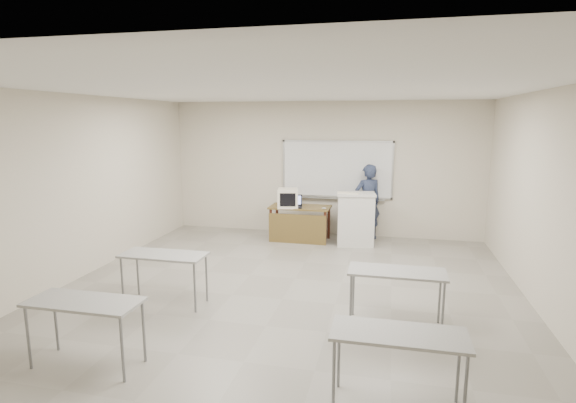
% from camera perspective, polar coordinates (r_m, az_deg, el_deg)
% --- Properties ---
extents(floor, '(7.00, 8.00, 0.01)m').
position_cam_1_polar(floor, '(6.73, -0.72, -12.34)').
color(floor, gray).
rests_on(floor, ground).
extents(whiteboard, '(2.48, 0.10, 1.31)m').
position_cam_1_polar(whiteboard, '(10.13, 6.22, 3.99)').
color(whiteboard, white).
rests_on(whiteboard, floor).
extents(student_desks, '(4.40, 2.20, 0.73)m').
position_cam_1_polar(student_desks, '(5.27, -4.26, -11.05)').
color(student_desks, '#A5A49F').
rests_on(student_desks, floor).
extents(instructor_desk, '(1.30, 0.65, 0.75)m').
position_cam_1_polar(instructor_desk, '(9.63, 1.42, -2.06)').
color(instructor_desk, brown).
rests_on(instructor_desk, floor).
extents(podium, '(0.78, 0.57, 1.10)m').
position_cam_1_polar(podium, '(9.48, 8.57, -2.19)').
color(podium, silver).
rests_on(podium, floor).
extents(crt_monitor, '(0.43, 0.48, 0.41)m').
position_cam_1_polar(crt_monitor, '(9.59, -0.05, 0.46)').
color(crt_monitor, '#EDE1C5').
rests_on(crt_monitor, instructor_desk).
extents(laptop, '(0.34, 0.32, 0.25)m').
position_cam_1_polar(laptop, '(9.58, 0.83, -0.37)').
color(laptop, black).
rests_on(laptop, instructor_desk).
extents(mouse, '(0.10, 0.08, 0.03)m').
position_cam_1_polar(mouse, '(9.40, 4.60, -0.87)').
color(mouse, '#B1B4BA').
rests_on(mouse, instructor_desk).
extents(keyboard, '(0.45, 0.20, 0.02)m').
position_cam_1_polar(keyboard, '(9.27, 7.68, 1.07)').
color(keyboard, '#EDE1C5').
rests_on(keyboard, podium).
extents(presenter, '(0.72, 0.63, 1.65)m').
position_cam_1_polar(presenter, '(9.93, 10.07, -0.06)').
color(presenter, black).
rests_on(presenter, floor).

